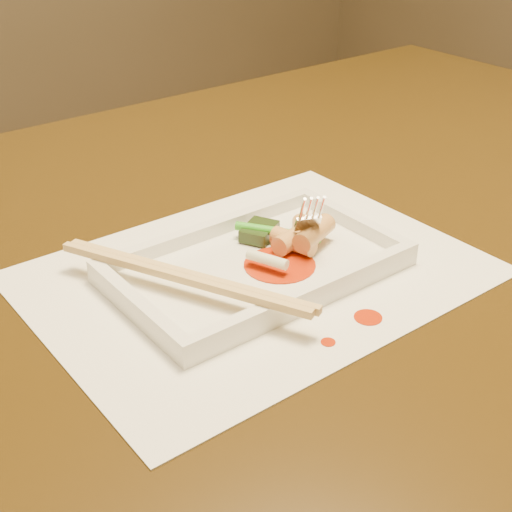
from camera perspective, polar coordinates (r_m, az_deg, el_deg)
table at (r=0.81m, az=2.36°, el=-3.68°), size 1.40×0.90×0.75m
placemat at (r=0.66m, az=-0.00°, el=-1.41°), size 0.40×0.30×0.00m
sauce_splatter_a at (r=0.61m, az=8.95°, el=-4.87°), size 0.02×0.02×0.00m
sauce_splatter_b at (r=0.57m, az=5.79°, el=-6.87°), size 0.01×0.01×0.00m
plate_base at (r=0.66m, az=-0.00°, el=-1.06°), size 0.26×0.16×0.01m
plate_rim_far at (r=0.71m, az=-3.68°, el=2.16°), size 0.26×0.01×0.01m
plate_rim_near at (r=0.60m, az=4.30°, el=-3.01°), size 0.26×0.01×0.01m
plate_rim_left at (r=0.60m, az=-9.50°, el=-3.87°), size 0.01×0.14×0.01m
plate_rim_right at (r=0.73m, az=7.79°, el=2.77°), size 0.01×0.14×0.01m
veg_piece at (r=0.70m, az=0.27°, el=1.99°), size 0.05×0.04×0.01m
scallion_white at (r=0.64m, az=0.91°, el=-0.28°), size 0.02×0.04×0.01m
scallion_green at (r=0.69m, az=1.76°, el=1.94°), size 0.06×0.08×0.01m
chopstick_a at (r=0.61m, az=-6.14°, el=-1.74°), size 0.11×0.22×0.01m
chopstick_b at (r=0.61m, az=-5.51°, el=-1.50°), size 0.11×0.22×0.01m
fork at (r=0.68m, az=3.80°, el=7.14°), size 0.09×0.10×0.14m
sauce_blob_0 at (r=0.66m, az=1.91°, el=-0.71°), size 0.07×0.07×0.00m
rice_cake_0 at (r=0.69m, az=3.57°, el=2.03°), size 0.04×0.04×0.02m
rice_cake_1 at (r=0.68m, az=3.02°, el=1.18°), size 0.03×0.05×0.02m
rice_cake_2 at (r=0.68m, az=4.68°, el=1.84°), size 0.06×0.04×0.02m
rice_cake_3 at (r=0.68m, az=3.01°, el=1.40°), size 0.05×0.03×0.02m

